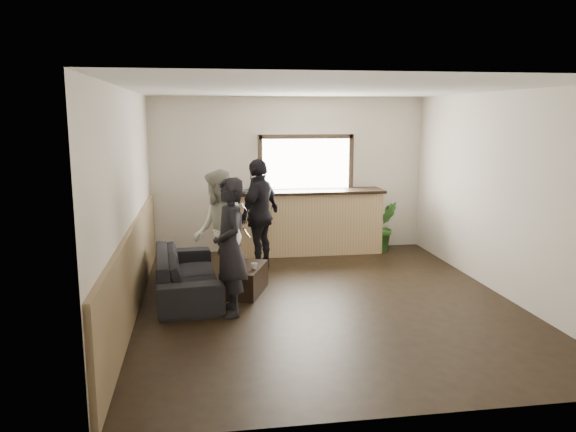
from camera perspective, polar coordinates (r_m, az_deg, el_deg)
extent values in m
cube|color=black|center=(7.69, 3.66, -8.57)|extent=(5.00, 6.00, 0.01)
cube|color=silver|center=(7.29, 3.92, 12.75)|extent=(5.00, 6.00, 0.01)
cube|color=silver|center=(10.29, 0.12, 4.24)|extent=(5.00, 0.01, 2.80)
cube|color=silver|center=(4.54, 12.12, -3.77)|extent=(5.00, 0.01, 2.80)
cube|color=silver|center=(7.24, -15.91, 1.28)|extent=(0.01, 6.00, 2.80)
cube|color=silver|center=(8.28, 20.94, 2.08)|extent=(0.01, 6.00, 2.80)
cube|color=#8F7550|center=(7.41, -15.35, -5.22)|extent=(0.06, 5.90, 1.10)
cube|color=tan|center=(10.15, 2.07, -0.70)|extent=(2.60, 0.60, 1.10)
cube|color=black|center=(10.06, 2.09, 2.51)|extent=(2.70, 0.68, 0.05)
cube|color=white|center=(10.28, 1.81, 5.35)|extent=(1.60, 0.06, 0.90)
cube|color=#3F3326|center=(10.22, 1.86, 8.07)|extent=(1.72, 0.08, 0.08)
cube|color=#3F3326|center=(10.13, -2.85, 5.27)|extent=(0.08, 0.08, 1.06)
cube|color=#3F3326|center=(10.44, 6.40, 5.36)|extent=(0.08, 0.08, 1.06)
imported|color=black|center=(7.96, -10.23, -5.76)|extent=(0.97, 2.16, 0.61)
cube|color=black|center=(7.98, -4.42, -6.45)|extent=(0.74, 0.97, 0.38)
imported|color=silver|center=(8.10, -5.14, -4.42)|extent=(0.18, 0.18, 0.10)
imported|color=silver|center=(7.78, -3.43, -5.08)|extent=(0.11, 0.11, 0.09)
imported|color=#2D6623|center=(10.44, 9.68, -1.03)|extent=(0.55, 0.47, 0.92)
imported|color=black|center=(6.98, -5.94, -3.19)|extent=(0.52, 0.70, 1.73)
cube|color=black|center=(7.00, -4.22, -1.73)|extent=(0.10, 0.09, 0.12)
cube|color=silver|center=(6.99, -4.21, -1.71)|extent=(0.09, 0.08, 0.11)
imported|color=beige|center=(7.80, -7.06, -1.70)|extent=(0.76, 0.93, 1.75)
cube|color=black|center=(7.80, -5.49, -0.55)|extent=(0.10, 0.08, 0.12)
cube|color=silver|center=(7.80, -5.49, -0.53)|extent=(0.08, 0.07, 0.11)
imported|color=black|center=(8.52, -5.96, -1.33)|extent=(0.61, 1.02, 1.56)
cube|color=black|center=(8.48, -4.52, 0.97)|extent=(0.09, 0.07, 0.12)
cube|color=silver|center=(8.47, -4.52, 0.99)|extent=(0.08, 0.07, 0.11)
imported|color=black|center=(9.05, -2.90, 0.17)|extent=(0.98, 1.11, 1.79)
cube|color=black|center=(8.87, -1.70, 3.29)|extent=(0.12, 0.11, 0.12)
cube|color=silver|center=(8.86, -1.70, 3.31)|extent=(0.10, 0.10, 0.11)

